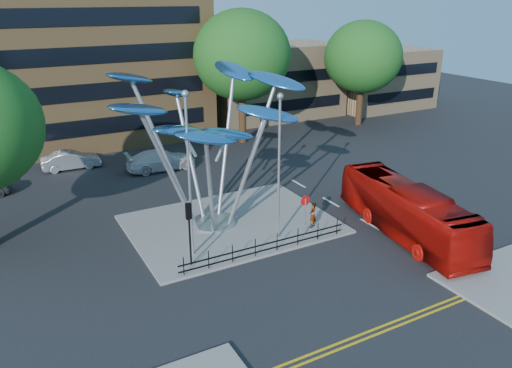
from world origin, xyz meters
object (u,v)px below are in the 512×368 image
street_lamp_right (279,155)px  red_bus (406,210)px  pedestrian (313,215)px  parked_car_mid (71,160)px  street_lamp_left (188,162)px  parked_car_right (161,160)px  no_entry_sign_island (305,209)px  tree_far (363,57)px  tree_right (242,55)px  leaf_sculpture (207,114)px  traffic_light_island (189,221)px

street_lamp_right → red_bus: (6.87, -2.94, -3.58)m
red_bus → pedestrian: red_bus is taller
red_bus → parked_car_mid: 26.29m
street_lamp_left → street_lamp_right: bearing=-5.7°
pedestrian → parked_car_right: bearing=-105.7°
no_entry_sign_island → red_bus: red_bus is taller
parked_car_mid → pedestrian: bearing=-147.3°
pedestrian → parked_car_right: pedestrian is taller
tree_far → red_bus: size_ratio=0.99×
street_lamp_right → red_bus: 8.29m
parked_car_right → street_lamp_right: bearing=-171.6°
tree_right → tree_far: (14.00, 0.00, -0.93)m
street_lamp_left → parked_car_right: (3.12, 14.50, -4.56)m
tree_right → pedestrian: 20.74m
tree_right → parked_car_right: (-9.38, -4.00, -7.24)m
leaf_sculpture → red_bus: (9.44, -6.62, -5.36)m
tree_right → no_entry_sign_island: (-6.00, -19.48, -6.22)m
leaf_sculpture → street_lamp_left: 4.28m
parked_car_right → tree_right: bearing=-65.7°
pedestrian → parked_car_mid: bearing=-91.9°
tree_right → red_bus: (-0.63, -21.94, -6.52)m
tree_right → traffic_light_island: 24.06m
street_lamp_left → traffic_light_island: size_ratio=2.57×
street_lamp_right → tree_right: bearing=68.5°
street_lamp_right → pedestrian: street_lamp_right is taller
leaf_sculpture → parked_car_mid: (-5.64, 14.90, -6.13)m
pedestrian → no_entry_sign_island: bearing=0.7°
tree_right → leaf_sculpture: tree_right is taller
tree_far → no_entry_sign_island: bearing=-135.7°
tree_far → red_bus: bearing=-123.7°
tree_right → leaf_sculpture: 18.37m
pedestrian → parked_car_mid: 21.30m
tree_right → street_lamp_right: (-7.50, -19.00, -2.94)m
pedestrian → tree_right: bearing=-137.0°
leaf_sculpture → parked_car_mid: 17.07m
traffic_light_island → tree_far: bearing=35.8°
street_lamp_right → red_bus: street_lamp_right is taller
tree_far → no_entry_sign_island: tree_far is taller
tree_far → no_entry_sign_island: (-20.00, -19.48, -5.29)m
parked_car_mid → tree_far: bearing=-86.7°
street_lamp_left → no_entry_sign_island: bearing=-8.6°
no_entry_sign_island → parked_car_right: (-3.38, 15.48, -1.02)m
traffic_light_island → parked_car_right: bearing=76.8°
tree_right → pedestrian: tree_right is taller
leaf_sculpture → parked_car_right: leaf_sculpture is taller
no_entry_sign_island → pedestrian: 1.48m
tree_right → leaf_sculpture: (-10.07, -15.32, -1.16)m
no_entry_sign_island → tree_far: bearing=44.3°
tree_right → tree_far: 14.03m
parked_car_mid → parked_car_right: parked_car_right is taller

